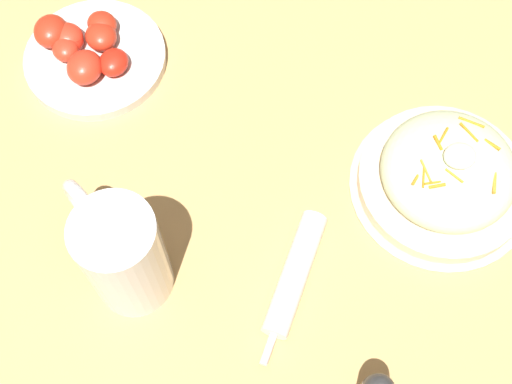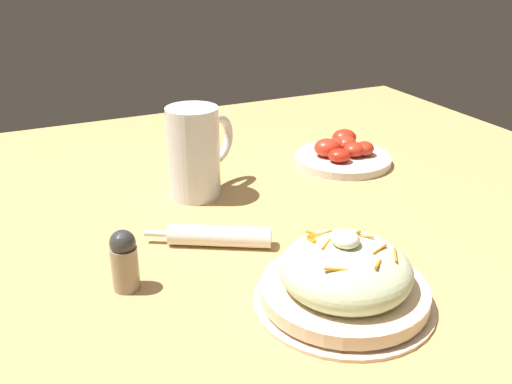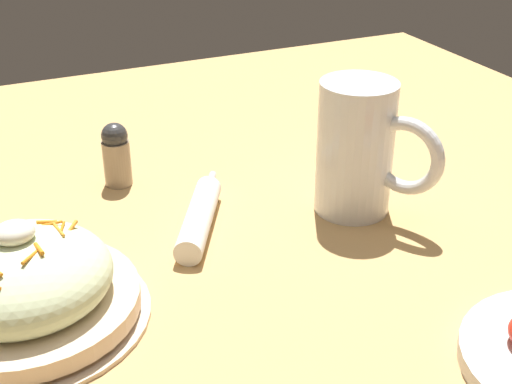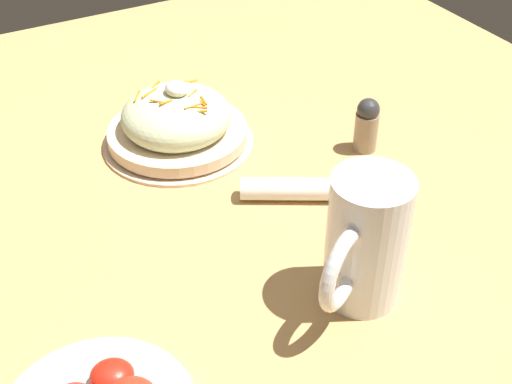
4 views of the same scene
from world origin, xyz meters
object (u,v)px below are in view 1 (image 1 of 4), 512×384
at_px(tomato_plate, 89,52).
at_px(napkin_roll, 295,275).
at_px(salad_plate, 446,175).
at_px(beer_mug, 124,257).

bearing_deg(tomato_plate, napkin_roll, 121.16).
bearing_deg(napkin_roll, tomato_plate, -58.84).
xyz_separation_m(napkin_roll, tomato_plate, (0.21, -0.36, 0.00)).
distance_m(salad_plate, beer_mug, 0.39).
xyz_separation_m(salad_plate, napkin_roll, (0.20, 0.09, -0.02)).
relative_size(napkin_roll, tomato_plate, 0.90).
distance_m(beer_mug, napkin_roll, 0.20).
height_order(salad_plate, tomato_plate, salad_plate).
height_order(beer_mug, tomato_plate, beer_mug).
bearing_deg(salad_plate, beer_mug, 7.98).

